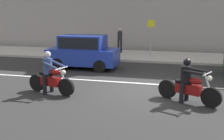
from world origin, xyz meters
TOP-DOWN VIEW (x-y plane):
  - ground_plane at (0.00, 0.00)m, footprint 80.00×80.00m
  - sidewalk_slab at (0.00, 8.00)m, footprint 40.00×4.40m
  - lane_marking_stripe at (0.96, 0.90)m, footprint 18.00×0.14m
  - motorcycle_with_rider_black_leather at (1.56, -1.21)m, footprint 2.06×1.12m
  - motorcycle_with_rider_denim_blue at (-3.41, -1.37)m, footprint 2.03×0.81m
  - parked_hatchback_cobalt_blue at (-3.83, 3.35)m, footprint 3.75×1.76m
  - street_sign_post at (-0.66, 7.46)m, footprint 0.44×0.08m
  - pedestrian_bystander at (-3.01, 8.76)m, footprint 0.34×0.34m

SIDE VIEW (x-z plane):
  - ground_plane at x=0.00m, z-range 0.00..0.00m
  - lane_marking_stripe at x=0.96m, z-range 0.00..0.01m
  - sidewalk_slab at x=0.00m, z-range 0.00..0.14m
  - motorcycle_with_rider_black_leather at x=1.56m, z-range -0.13..1.37m
  - motorcycle_with_rider_denim_blue at x=-3.41m, z-range -0.15..1.46m
  - parked_hatchback_cobalt_blue at x=-3.83m, z-range 0.03..1.83m
  - pedestrian_bystander at x=-3.01m, z-range 0.29..2.03m
  - street_sign_post at x=-0.66m, z-range 0.40..2.80m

